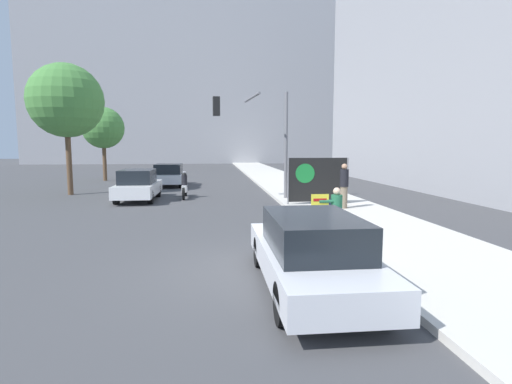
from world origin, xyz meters
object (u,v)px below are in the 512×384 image
Objects in this scene: seated_protester at (337,207)px; car_on_road_midblock at (169,175)px; street_tree_midblock at (103,128)px; motorcycle_on_road at (185,187)px; street_tree_near_curb at (66,101)px; jogger_on_sidewalk at (344,185)px; parked_car_curbside at (311,252)px; car_on_road_nearest at (138,185)px; traffic_light_pole at (258,125)px; protest_banner at (317,180)px.

seated_protester is 16.31m from car_on_road_midblock.
street_tree_midblock is (-11.68, 19.66, 3.13)m from seated_protester.
street_tree_midblock reaches higher than motorcycle_on_road.
jogger_on_sidewalk is at bearing -28.78° from street_tree_near_curb.
street_tree_midblock reaches higher than parked_car_curbside.
car_on_road_midblock is 0.77× the size of street_tree_midblock.
car_on_road_nearest is (-8.66, 4.25, -0.31)m from jogger_on_sidewalk.
street_tree_midblock reaches higher than car_on_road_nearest.
jogger_on_sidewalk is at bearing 54.75° from seated_protester.
jogger_on_sidewalk is 0.80× the size of motorcycle_on_road.
seated_protester is at bearing -43.84° from street_tree_near_curb.
parked_car_curbside is at bearing -67.26° from car_on_road_nearest.
jogger_on_sidewalk is at bearing -26.14° from car_on_road_nearest.
car_on_road_nearest is (-7.16, 8.02, -0.06)m from seated_protester.
street_tree_near_curb is at bearing -35.18° from jogger_on_sidewalk.
car_on_road_midblock is at bearing 102.81° from motorcycle_on_road.
street_tree_midblock is (-13.17, 15.88, 2.88)m from jogger_on_sidewalk.
seated_protester is at bearing -77.75° from traffic_light_pole.
traffic_light_pole is at bearing -58.17° from car_on_road_midblock.
protest_banner is at bearing -41.07° from traffic_light_pole.
motorcycle_on_road is (-6.53, 4.98, -0.50)m from jogger_on_sidewalk.
parked_car_curbside is 1.09× the size of car_on_road_midblock.
seated_protester is 5.12m from protest_banner.
street_tree_near_curb reaches higher than traffic_light_pole.
street_tree_midblock is at bearing 112.01° from parked_car_curbside.
car_on_road_midblock is at bearing 121.83° from traffic_light_pole.
parked_car_curbside is 0.67× the size of street_tree_near_curb.
traffic_light_pole is (-2.29, 2.00, 2.35)m from protest_banner.
jogger_on_sidewalk is 0.42× the size of car_on_road_nearest.
car_on_road_midblock is 6.39m from motorcycle_on_road.
parked_car_curbside is (-2.66, -9.58, -0.48)m from protest_banner.
seated_protester is 0.22× the size of street_tree_midblock.
parked_car_curbside reaches higher than seated_protester.
car_on_road_midblock is at bearing 99.63° from seated_protester.
parked_car_curbside is (-1.90, -4.53, -0.10)m from seated_protester.
street_tree_near_curb is (-11.94, 5.69, 3.75)m from protest_banner.
traffic_light_pole is (-3.02, 3.27, 2.48)m from jogger_on_sidewalk.
street_tree_midblock is at bearing -56.73° from jogger_on_sidewalk.
seated_protester is at bearing 62.03° from jogger_on_sidewalk.
seated_protester reaches higher than motorcycle_on_road.
parked_car_curbside is 18.36m from street_tree_near_curb.
protest_banner is 8.48m from car_on_road_nearest.
seated_protester is 4.91m from parked_car_curbside.
parked_car_curbside is 1.10× the size of car_on_road_nearest.
jogger_on_sidewalk is 0.67× the size of protest_banner.
protest_banner is 9.95m from parked_car_curbside.
car_on_road_nearest reaches higher than motorcycle_on_road.
jogger_on_sidewalk is (1.49, 3.78, 0.24)m from seated_protester.
street_tree_near_curb is at bearing 159.05° from traffic_light_pole.
car_on_road_nearest reaches higher than parked_car_curbside.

